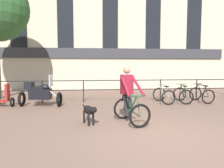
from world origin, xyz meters
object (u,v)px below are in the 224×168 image
object	(u,v)px
dog	(89,111)
parked_motorcycle	(40,93)
cyclist_with_bike	(129,97)
parked_bicycle_mid_right	(202,95)
parked_bicycle_mid_left	(183,95)
parked_bicycle_near_lamp	(164,95)

from	to	relation	value
dog	parked_motorcycle	world-z (taller)	parked_motorcycle
cyclist_with_bike	dog	distance (m)	1.27
dog	parked_bicycle_mid_right	size ratio (longest dim) A/B	0.79
parked_motorcycle	parked_bicycle_mid_left	xyz separation A→B (m)	(6.42, 0.22, -0.20)
dog	parked_motorcycle	xyz separation A→B (m)	(-2.03, 3.11, 0.15)
parked_bicycle_near_lamp	parked_motorcycle	bearing A→B (deg)	-1.10
parked_bicycle_mid_right	parked_bicycle_near_lamp	bearing A→B (deg)	-3.31
dog	parked_bicycle_mid_right	distance (m)	6.28
parked_bicycle_mid_left	parked_bicycle_near_lamp	bearing A→B (deg)	8.44
cyclist_with_bike	parked_motorcycle	size ratio (longest dim) A/B	0.94
cyclist_with_bike	parked_bicycle_mid_right	world-z (taller)	cyclist_with_bike
dog	parked_bicycle_near_lamp	size ratio (longest dim) A/B	0.79
dog	parked_bicycle_near_lamp	xyz separation A→B (m)	(3.47, 3.33, -0.06)
parked_bicycle_near_lamp	dog	bearing A→B (deg)	40.46
dog	parked_bicycle_mid_right	xyz separation A→B (m)	(5.32, 3.33, -0.06)
parked_motorcycle	parked_bicycle_mid_left	distance (m)	6.43
parked_motorcycle	parked_bicycle_mid_right	size ratio (longest dim) A/B	1.57
parked_bicycle_mid_left	parked_bicycle_mid_right	size ratio (longest dim) A/B	1.04
parked_motorcycle	parked_bicycle_near_lamp	bearing A→B (deg)	-78.74
cyclist_with_bike	parked_motorcycle	xyz separation A→B (m)	(-3.24, 2.94, -0.20)
parked_bicycle_near_lamp	parked_bicycle_mid_left	xyz separation A→B (m)	(0.93, 0.00, -0.00)
cyclist_with_bike	parked_motorcycle	world-z (taller)	cyclist_with_bike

